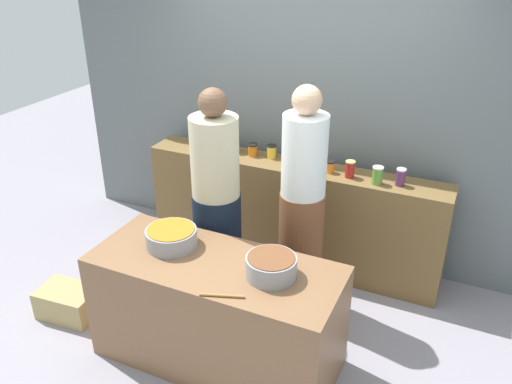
{
  "coord_description": "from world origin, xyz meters",
  "views": [
    {
      "loc": [
        1.46,
        -2.81,
        2.79
      ],
      "look_at": [
        0.0,
        0.35,
        1.05
      ],
      "focal_mm": 36.93,
      "sensor_mm": 36.0,
      "label": 1
    }
  ],
  "objects_px": {
    "cooking_pot_left": "(171,237)",
    "cook_with_tongs": "(217,215)",
    "preserve_jar_6": "(330,167)",
    "wooden_spoon": "(222,296)",
    "preserve_jar_1": "(220,144)",
    "preserve_jar_7": "(350,169)",
    "preserve_jar_9": "(401,177)",
    "preserve_jar_5": "(302,160)",
    "bread_crate": "(69,302)",
    "preserve_jar_0": "(200,141)",
    "preserve_jar_2": "(236,145)",
    "preserve_jar_8": "(377,175)",
    "cooking_pot_center": "(271,267)",
    "cook_in_cap": "(302,213)",
    "preserve_jar_3": "(253,150)",
    "preserve_jar_4": "(272,151)"
  },
  "relations": [
    {
      "from": "cooking_pot_left",
      "to": "cook_with_tongs",
      "type": "bearing_deg",
      "value": 81.46
    },
    {
      "from": "preserve_jar_6",
      "to": "wooden_spoon",
      "type": "xyz_separation_m",
      "value": [
        -0.13,
        -1.68,
        -0.19
      ]
    },
    {
      "from": "wooden_spoon",
      "to": "preserve_jar_1",
      "type": "bearing_deg",
      "value": 118.57
    },
    {
      "from": "preserve_jar_7",
      "to": "preserve_jar_9",
      "type": "bearing_deg",
      "value": 2.56
    },
    {
      "from": "preserve_jar_5",
      "to": "bread_crate",
      "type": "xyz_separation_m",
      "value": [
        -1.4,
        -1.48,
        -0.91
      ]
    },
    {
      "from": "preserve_jar_0",
      "to": "wooden_spoon",
      "type": "bearing_deg",
      "value": -56.28
    },
    {
      "from": "preserve_jar_6",
      "to": "wooden_spoon",
      "type": "relative_size",
      "value": 0.37
    },
    {
      "from": "preserve_jar_2",
      "to": "preserve_jar_6",
      "type": "xyz_separation_m",
      "value": [
        0.91,
        -0.06,
        -0.02
      ]
    },
    {
      "from": "preserve_jar_5",
      "to": "preserve_jar_6",
      "type": "relative_size",
      "value": 1.1
    },
    {
      "from": "preserve_jar_8",
      "to": "bread_crate",
      "type": "distance_m",
      "value": 2.67
    },
    {
      "from": "preserve_jar_1",
      "to": "cooking_pot_center",
      "type": "relative_size",
      "value": 0.33
    },
    {
      "from": "preserve_jar_8",
      "to": "cooking_pot_left",
      "type": "height_order",
      "value": "preserve_jar_8"
    },
    {
      "from": "cook_with_tongs",
      "to": "preserve_jar_1",
      "type": "bearing_deg",
      "value": 116.66
    },
    {
      "from": "preserve_jar_2",
      "to": "cook_with_tongs",
      "type": "distance_m",
      "value": 0.94
    },
    {
      "from": "preserve_jar_0",
      "to": "preserve_jar_2",
      "type": "bearing_deg",
      "value": 7.49
    },
    {
      "from": "preserve_jar_7",
      "to": "cook_in_cap",
      "type": "distance_m",
      "value": 0.59
    },
    {
      "from": "preserve_jar_0",
      "to": "preserve_jar_3",
      "type": "xyz_separation_m",
      "value": [
        0.52,
        0.04,
        -0.01
      ]
    },
    {
      "from": "bread_crate",
      "to": "preserve_jar_6",
      "type": "bearing_deg",
      "value": 41.37
    },
    {
      "from": "preserve_jar_1",
      "to": "preserve_jar_4",
      "type": "height_order",
      "value": "preserve_jar_4"
    },
    {
      "from": "preserve_jar_4",
      "to": "preserve_jar_6",
      "type": "distance_m",
      "value": 0.57
    },
    {
      "from": "preserve_jar_6",
      "to": "preserve_jar_8",
      "type": "xyz_separation_m",
      "value": [
        0.41,
        -0.05,
        0.02
      ]
    },
    {
      "from": "preserve_jar_1",
      "to": "cooking_pot_center",
      "type": "xyz_separation_m",
      "value": [
        1.13,
        -1.41,
        -0.14
      ]
    },
    {
      "from": "preserve_jar_3",
      "to": "cook_in_cap",
      "type": "height_order",
      "value": "cook_in_cap"
    },
    {
      "from": "cooking_pot_center",
      "to": "cook_in_cap",
      "type": "bearing_deg",
      "value": 96.71
    },
    {
      "from": "preserve_jar_0",
      "to": "preserve_jar_7",
      "type": "xyz_separation_m",
      "value": [
        1.43,
        -0.04,
        0.0
      ]
    },
    {
      "from": "preserve_jar_7",
      "to": "bread_crate",
      "type": "distance_m",
      "value": 2.51
    },
    {
      "from": "preserve_jar_6",
      "to": "preserve_jar_7",
      "type": "xyz_separation_m",
      "value": [
        0.17,
        -0.02,
        0.02
      ]
    },
    {
      "from": "preserve_jar_6",
      "to": "cooking_pot_left",
      "type": "distance_m",
      "value": 1.5
    },
    {
      "from": "preserve_jar_4",
      "to": "preserve_jar_5",
      "type": "bearing_deg",
      "value": -12.72
    },
    {
      "from": "preserve_jar_6",
      "to": "bread_crate",
      "type": "relative_size",
      "value": 0.22
    },
    {
      "from": "preserve_jar_2",
      "to": "preserve_jar_7",
      "type": "distance_m",
      "value": 1.09
    },
    {
      "from": "preserve_jar_2",
      "to": "cooking_pot_left",
      "type": "relative_size",
      "value": 0.41
    },
    {
      "from": "cooking_pot_center",
      "to": "cooking_pot_left",
      "type": "bearing_deg",
      "value": 176.96
    },
    {
      "from": "preserve_jar_7",
      "to": "preserve_jar_0",
      "type": "bearing_deg",
      "value": 178.37
    },
    {
      "from": "preserve_jar_3",
      "to": "preserve_jar_8",
      "type": "distance_m",
      "value": 1.15
    },
    {
      "from": "preserve_jar_1",
      "to": "cook_in_cap",
      "type": "bearing_deg",
      "value": -29.99
    },
    {
      "from": "preserve_jar_4",
      "to": "bread_crate",
      "type": "relative_size",
      "value": 0.26
    },
    {
      "from": "preserve_jar_1",
      "to": "bread_crate",
      "type": "relative_size",
      "value": 0.24
    },
    {
      "from": "preserve_jar_0",
      "to": "bread_crate",
      "type": "relative_size",
      "value": 0.29
    },
    {
      "from": "preserve_jar_9",
      "to": "preserve_jar_3",
      "type": "bearing_deg",
      "value": 177.15
    },
    {
      "from": "preserve_jar_0",
      "to": "preserve_jar_1",
      "type": "bearing_deg",
      "value": 12.37
    },
    {
      "from": "wooden_spoon",
      "to": "preserve_jar_2",
      "type": "bearing_deg",
      "value": 114.29
    },
    {
      "from": "preserve_jar_2",
      "to": "preserve_jar_9",
      "type": "xyz_separation_m",
      "value": [
        1.49,
        -0.07,
        -0.0
      ]
    },
    {
      "from": "cook_in_cap",
      "to": "preserve_jar_1",
      "type": "bearing_deg",
      "value": 150.01
    },
    {
      "from": "preserve_jar_6",
      "to": "preserve_jar_7",
      "type": "relative_size",
      "value": 0.71
    },
    {
      "from": "preserve_jar_3",
      "to": "cooking_pot_left",
      "type": "distance_m",
      "value": 1.38
    },
    {
      "from": "preserve_jar_0",
      "to": "cooking_pot_center",
      "type": "relative_size",
      "value": 0.41
    },
    {
      "from": "preserve_jar_0",
      "to": "preserve_jar_5",
      "type": "bearing_deg",
      "value": 0.0
    },
    {
      "from": "preserve_jar_6",
      "to": "cook_with_tongs",
      "type": "height_order",
      "value": "cook_with_tongs"
    },
    {
      "from": "cook_with_tongs",
      "to": "preserve_jar_8",
      "type": "bearing_deg",
      "value": 35.84
    }
  ]
}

